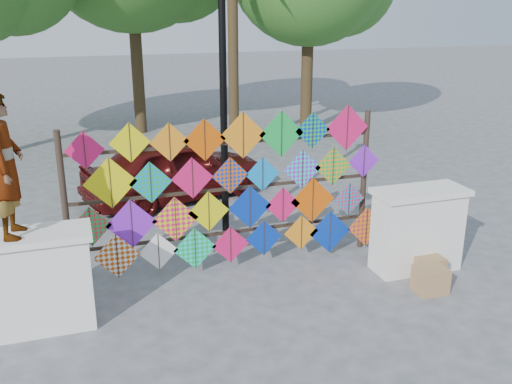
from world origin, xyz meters
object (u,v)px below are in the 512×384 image
Objects in this scene: kite_rack at (233,192)px; lamppost at (223,81)px; vendor_woman at (5,166)px; sedan at (175,169)px.

lamppost is at bearing 80.44° from kite_rack.
vendor_woman is 0.45× the size of sedan.
kite_rack is at bearing -66.28° from vendor_woman.
sedan is at bearing -25.31° from vendor_woman.
vendor_woman is 0.38× the size of lamppost.
sedan is (-0.25, 3.47, -0.57)m from kite_rack.
lamppost reaches higher than kite_rack.
kite_rack reaches higher than sedan.
kite_rack is 1.96m from lamppost.
vendor_woman reaches higher than sedan.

